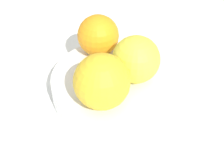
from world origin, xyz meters
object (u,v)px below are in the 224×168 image
Objects in this scene: fruit_bowl at (112,86)px; orange_in_bowl_0 at (98,35)px; orange_in_bowl_1 at (102,82)px; orange_in_bowl_2 at (136,59)px.

orange_in_bowl_0 reaches higher than fruit_bowl.
orange_in_bowl_1 reaches higher than orange_in_bowl_2.
orange_in_bowl_1 is at bearing -24.52° from orange_in_bowl_0.
orange_in_bowl_1 is at bearing -42.95° from fruit_bowl.
orange_in_bowl_2 is (1.98, 3.08, 5.88)cm from fruit_bowl.
orange_in_bowl_2 is (-2.25, 7.02, -0.35)cm from orange_in_bowl_1.
orange_in_bowl_1 is 1.09× the size of orange_in_bowl_2.
fruit_bowl is 2.65× the size of orange_in_bowl_2.
orange_in_bowl_0 is 12.00cm from orange_in_bowl_1.
orange_in_bowl_2 reaches higher than fruit_bowl.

